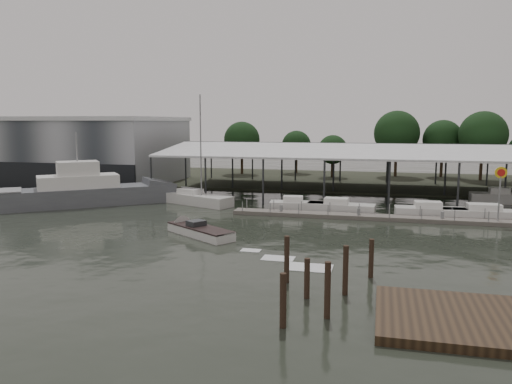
% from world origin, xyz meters
% --- Properties ---
extents(ground, '(200.00, 200.00, 0.00)m').
position_xyz_m(ground, '(0.00, 0.00, 0.00)').
color(ground, '#242921').
rests_on(ground, ground).
extents(land_strip_far, '(140.00, 30.00, 0.30)m').
position_xyz_m(land_strip_far, '(0.00, 42.00, 0.10)').
color(land_strip_far, '#343729').
rests_on(land_strip_far, ground).
extents(land_strip_west, '(20.00, 40.00, 0.30)m').
position_xyz_m(land_strip_west, '(-40.00, 30.00, 0.10)').
color(land_strip_west, '#343729').
rests_on(land_strip_west, ground).
extents(storage_warehouse, '(24.50, 20.50, 10.50)m').
position_xyz_m(storage_warehouse, '(-28.00, 29.94, 5.29)').
color(storage_warehouse, '#9CA0A6').
rests_on(storage_warehouse, ground).
extents(covered_boat_shed, '(58.24, 24.00, 6.96)m').
position_xyz_m(covered_boat_shed, '(17.00, 28.00, 6.13)').
color(covered_boat_shed, white).
rests_on(covered_boat_shed, ground).
extents(trawler_dock, '(3.00, 18.00, 0.50)m').
position_xyz_m(trawler_dock, '(-30.00, 14.00, 0.25)').
color(trawler_dock, slate).
rests_on(trawler_dock, ground).
extents(floating_dock, '(28.00, 2.00, 1.40)m').
position_xyz_m(floating_dock, '(15.00, 10.00, 0.20)').
color(floating_dock, slate).
rests_on(floating_dock, ground).
extents(shell_fuel_sign, '(1.10, 0.18, 5.55)m').
position_xyz_m(shell_fuel_sign, '(27.00, 9.99, 3.93)').
color(shell_fuel_sign, gray).
rests_on(shell_fuel_sign, ground).
extents(grey_trawler, '(17.93, 15.71, 8.84)m').
position_xyz_m(grey_trawler, '(-17.15, 10.89, 1.58)').
color(grey_trawler, slate).
rests_on(grey_trawler, ground).
extents(white_sailboat, '(9.10, 5.82, 13.04)m').
position_xyz_m(white_sailboat, '(-4.90, 14.17, 0.66)').
color(white_sailboat, silver).
rests_on(white_sailboat, ground).
extents(speedboat_underway, '(16.56, 11.74, 2.00)m').
position_xyz_m(speedboat_underway, '(0.59, -0.90, 0.39)').
color(speedboat_underway, silver).
rests_on(speedboat_underway, ground).
extents(moored_cruiser_0, '(6.27, 2.90, 1.70)m').
position_xyz_m(moored_cruiser_0, '(7.23, 12.66, 0.61)').
color(moored_cruiser_0, silver).
rests_on(moored_cruiser_0, ground).
extents(moored_cruiser_1, '(7.27, 2.64, 1.70)m').
position_xyz_m(moored_cruiser_1, '(11.96, 12.46, 0.61)').
color(moored_cruiser_1, silver).
rests_on(moored_cruiser_1, ground).
extents(moored_cruiser_2, '(7.64, 2.62, 1.70)m').
position_xyz_m(moored_cruiser_2, '(21.28, 12.30, 0.61)').
color(moored_cruiser_2, silver).
rests_on(moored_cruiser_2, ground).
extents(moored_cruiser_3, '(9.03, 2.70, 1.70)m').
position_xyz_m(moored_cruiser_3, '(26.56, 12.10, 0.61)').
color(moored_cruiser_3, silver).
rests_on(moored_cruiser_3, ground).
extents(mooring_pilings, '(5.29, 9.27, 3.49)m').
position_xyz_m(mooring_pilings, '(13.01, -14.10, 1.05)').
color(mooring_pilings, '#38271C').
rests_on(mooring_pilings, ground).
extents(horizon_tree_line, '(70.19, 10.98, 11.69)m').
position_xyz_m(horizon_tree_line, '(24.00, 48.60, 6.65)').
color(horizon_tree_line, '#302215').
rests_on(horizon_tree_line, ground).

